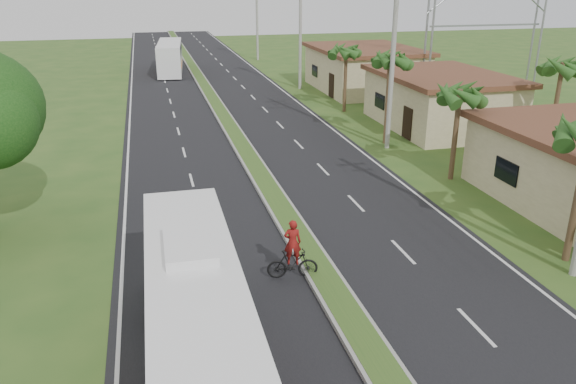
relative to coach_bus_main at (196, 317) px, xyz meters
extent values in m
plane|color=#30531E|center=(4.61, 0.36, -1.91)|extent=(180.00, 180.00, 0.00)
cube|color=black|center=(4.61, 20.36, -1.90)|extent=(14.00, 160.00, 0.02)
cube|color=gray|center=(4.61, 20.36, -1.82)|extent=(1.20, 160.00, 0.17)
cube|color=#30531E|center=(4.61, 20.36, -1.73)|extent=(0.95, 160.00, 0.02)
cube|color=silver|center=(-2.09, 20.36, -1.91)|extent=(0.12, 160.00, 0.01)
cube|color=silver|center=(11.31, 20.36, -1.91)|extent=(0.12, 160.00, 0.01)
cube|color=tan|center=(18.61, 22.36, -0.24)|extent=(7.00, 10.00, 3.35)
cube|color=brown|center=(18.61, 22.36, 1.60)|extent=(7.60, 10.60, 0.32)
cube|color=tan|center=(18.61, 36.36, -0.16)|extent=(8.00, 11.00, 3.50)
cube|color=brown|center=(18.61, 36.36, 1.75)|extent=(8.60, 11.60, 0.32)
cylinder|color=#473321|center=(14.01, 12.36, 0.39)|extent=(0.26, 0.26, 4.60)
cylinder|color=#473321|center=(13.41, 19.36, 0.79)|extent=(0.26, 0.26, 5.40)
cylinder|color=#473321|center=(13.91, 28.36, 0.49)|extent=(0.26, 0.26, 4.80)
cylinder|color=#473321|center=(22.11, 15.36, 0.69)|extent=(0.26, 0.26, 5.20)
cylinder|color=gray|center=(13.11, 18.36, 4.09)|extent=(0.28, 0.28, 12.00)
cylinder|color=gray|center=(13.11, 38.36, 3.59)|extent=(0.28, 0.28, 11.00)
cylinder|color=gray|center=(13.11, 58.36, 3.34)|extent=(0.28, 0.28, 10.50)
cylinder|color=gray|center=(21.61, 29.86, 4.09)|extent=(0.18, 0.18, 12.00)
cylinder|color=gray|center=(31.61, 29.86, 4.09)|extent=(0.18, 0.18, 12.00)
cylinder|color=gray|center=(21.61, 30.86, 4.09)|extent=(0.18, 0.18, 12.00)
cylinder|color=gray|center=(31.61, 30.86, 4.09)|extent=(0.18, 0.18, 12.00)
cube|color=gray|center=(26.61, 30.36, 4.09)|extent=(10.00, 0.14, 0.14)
cube|color=white|center=(0.00, -0.05, -0.10)|extent=(2.32, 10.77, 2.82)
cube|color=black|center=(0.00, 0.49, 0.52)|extent=(2.35, 8.62, 1.13)
cube|color=#AF0E17|center=(-0.01, -1.12, -0.66)|extent=(2.32, 4.68, 0.49)
cube|color=yellow|center=(0.00, 0.22, -0.89)|extent=(2.31, 2.71, 0.22)
cube|color=white|center=(0.01, 1.03, 1.44)|extent=(1.27, 2.16, 0.25)
cylinder|color=black|center=(-0.99, 2.83, -1.45)|extent=(0.29, 0.93, 0.93)
cylinder|color=black|center=(1.03, 2.81, -1.45)|extent=(0.29, 0.93, 0.93)
cube|color=white|center=(2.04, 50.83, -0.25)|extent=(3.26, 11.08, 3.04)
cube|color=black|center=(2.08, 51.30, 0.66)|extent=(3.08, 8.24, 1.03)
cube|color=#FA5D19|center=(1.96, 49.88, -0.83)|extent=(2.84, 5.40, 0.33)
cylinder|color=black|center=(0.63, 46.42, -1.46)|extent=(0.36, 0.93, 0.91)
cylinder|color=black|center=(2.71, 46.25, -1.46)|extent=(0.36, 0.93, 0.91)
cylinder|color=black|center=(1.33, 54.94, -1.46)|extent=(0.36, 0.93, 0.91)
cylinder|color=black|center=(3.41, 54.76, -1.46)|extent=(0.36, 0.93, 0.91)
imported|color=black|center=(3.60, 4.51, -1.39)|extent=(1.80, 0.77, 1.05)
imported|color=maroon|center=(3.60, 4.51, -0.56)|extent=(0.64, 0.48, 1.61)
camera|label=1|loc=(-0.69, -11.86, 7.73)|focal=35.00mm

